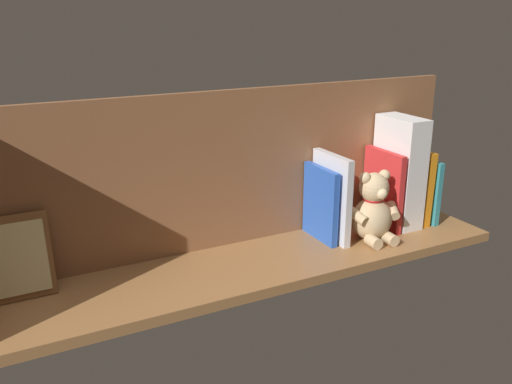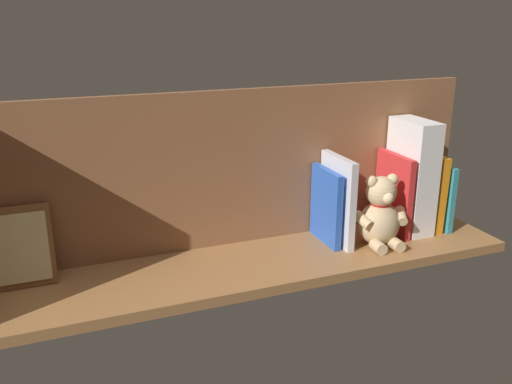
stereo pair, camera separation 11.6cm
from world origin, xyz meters
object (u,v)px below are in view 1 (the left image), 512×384
(book_0, at_px, (420,188))
(dictionary_thick_white, at_px, (399,172))
(teddy_bear, at_px, (373,210))
(picture_frame_leaning, at_px, (19,257))

(book_0, height_order, dictionary_thick_white, dictionary_thick_white)
(dictionary_thick_white, height_order, teddy_bear, dictionary_thick_white)
(teddy_bear, height_order, picture_frame_leaning, teddy_bear)
(teddy_bear, bearing_deg, picture_frame_leaning, -3.07)
(teddy_bear, xyz_separation_m, picture_frame_leaning, (0.76, -0.09, 0.00))
(book_0, relative_size, teddy_bear, 0.97)
(dictionary_thick_white, bearing_deg, picture_frame_leaning, -2.42)
(book_0, xyz_separation_m, dictionary_thick_white, (0.08, 0.00, 0.06))
(teddy_bear, relative_size, picture_frame_leaning, 1.06)
(dictionary_thick_white, distance_m, picture_frame_leaning, 0.88)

